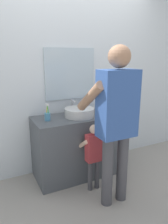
% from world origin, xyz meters
% --- Properties ---
extents(ground_plane, '(14.00, 14.00, 0.00)m').
position_xyz_m(ground_plane, '(0.00, 0.00, 0.00)').
color(ground_plane, '#9E998E').
extents(back_wall, '(4.40, 0.10, 2.70)m').
position_xyz_m(back_wall, '(0.00, 0.62, 1.35)').
color(back_wall, silver).
rests_on(back_wall, ground).
extents(vanity_cabinet, '(1.18, 0.54, 0.82)m').
position_xyz_m(vanity_cabinet, '(0.00, 0.30, 0.41)').
color(vanity_cabinet, '#4C5156').
rests_on(vanity_cabinet, ground).
extents(sink_basin, '(0.38, 0.38, 0.11)m').
position_xyz_m(sink_basin, '(0.00, 0.28, 0.87)').
color(sink_basin, silver).
rests_on(sink_basin, vanity_cabinet).
extents(faucet, '(0.18, 0.14, 0.18)m').
position_xyz_m(faucet, '(0.00, 0.51, 0.90)').
color(faucet, '#B7BABF').
rests_on(faucet, vanity_cabinet).
extents(toothbrush_cup, '(0.07, 0.07, 0.21)m').
position_xyz_m(toothbrush_cup, '(-0.42, 0.29, 0.87)').
color(toothbrush_cup, '#4C8EB2').
rests_on(toothbrush_cup, vanity_cabinet).
extents(soap_bottle, '(0.06, 0.06, 0.16)m').
position_xyz_m(soap_bottle, '(0.35, 0.29, 0.88)').
color(soap_bottle, '#B27FC6').
rests_on(soap_bottle, vanity_cabinet).
extents(child_toddler, '(0.25, 0.25, 0.82)m').
position_xyz_m(child_toddler, '(0.00, -0.10, 0.49)').
color(child_toddler, '#47474C').
rests_on(child_toddler, ground).
extents(adult_parent, '(0.52, 0.55, 1.68)m').
position_xyz_m(adult_parent, '(0.09, -0.39, 1.01)').
color(adult_parent, '#47474C').
rests_on(adult_parent, ground).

